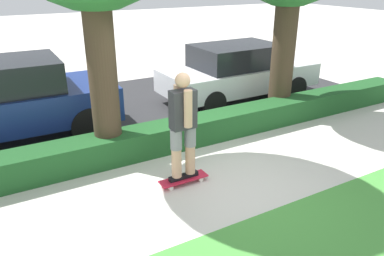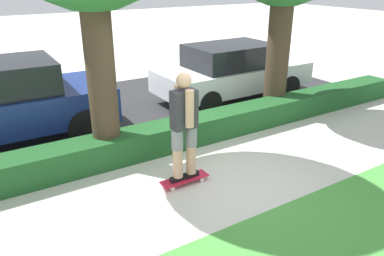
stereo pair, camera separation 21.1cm
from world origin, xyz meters
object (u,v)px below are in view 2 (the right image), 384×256
object	(u,v)px
skateboard	(185,179)
parked_car_front	(9,102)
skater_person	(184,125)
parked_car_middle	(232,71)

from	to	relation	value
skateboard	parked_car_front	bearing A→B (deg)	123.26
skater_person	parked_car_front	bearing A→B (deg)	123.26
skater_person	parked_car_front	world-z (taller)	skater_person
skater_person	parked_car_middle	size ratio (longest dim) A/B	0.41
skateboard	parked_car_front	size ratio (longest dim) A/B	0.21
skater_person	parked_car_front	distance (m)	3.79
skateboard	parked_car_middle	size ratio (longest dim) A/B	0.19
skateboard	skater_person	world-z (taller)	skater_person
skater_person	parked_car_middle	world-z (taller)	skater_person
parked_car_middle	parked_car_front	bearing A→B (deg)	179.67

